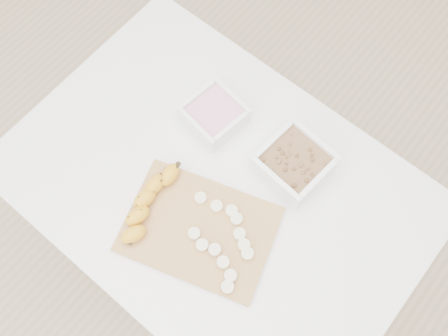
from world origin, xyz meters
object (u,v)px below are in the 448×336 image
Objects in this scene: table at (217,198)px; bowl_yogurt at (214,115)px; cutting_board at (199,229)px; bowl_granola at (294,163)px; banana at (148,204)px.

table is 6.74× the size of bowl_yogurt.
cutting_board is (0.04, -0.11, 0.10)m from table.
bowl_granola is at bearing 74.03° from cutting_board.
bowl_yogurt is 0.90× the size of bowl_granola.
banana is at bearing -83.47° from bowl_yogurt.
banana is at bearing -120.66° from table.
bowl_granola reaches higher than table.
table is 0.22m from bowl_yogurt.
bowl_yogurt is 0.69× the size of banana.
banana reaches higher than table.
bowl_yogurt is at bearing 96.45° from banana.
banana reaches higher than cutting_board.
cutting_board reaches higher than table.
bowl_granola reaches higher than banana.
banana is (-0.09, -0.14, 0.13)m from table.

